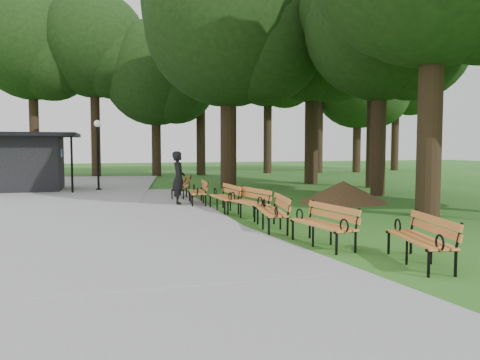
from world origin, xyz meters
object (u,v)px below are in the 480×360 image
object	(u,v)px
bench_4	(224,198)
bench_5	(197,192)
kiosk	(24,162)
lawn_tree_5	(374,34)
lamp_post	(98,140)
bench_3	(247,203)
lawn_tree_2	(228,23)
bench_2	(272,212)
person	(179,178)
dirt_mound	(343,192)
bench_6	(181,187)
lawn_tree_1	(381,25)
bench_1	(322,225)
lawn_tree_4	(312,43)
bench_0	(419,240)

from	to	relation	value
bench_4	bench_5	bearing A→B (deg)	-169.09
kiosk	bench_4	world-z (taller)	kiosk
lawn_tree_5	lamp_post	bearing A→B (deg)	170.17
lamp_post	lawn_tree_5	distance (m)	14.36
kiosk	bench_3	xyz separation A→B (m)	(7.23, -10.96, -0.90)
lawn_tree_2	bench_2	bearing A→B (deg)	-101.09
kiosk	bench_2	world-z (taller)	kiosk
person	dirt_mound	xyz separation A→B (m)	(5.90, -1.09, -0.55)
bench_6	lawn_tree_1	bearing A→B (deg)	98.54
bench_5	lawn_tree_5	world-z (taller)	lawn_tree_5
bench_1	bench_3	xyz separation A→B (m)	(-0.23, 4.22, 0.00)
lawn_tree_4	bench_0	bearing A→B (deg)	-110.16
kiosk	bench_6	world-z (taller)	kiosk
bench_3	lawn_tree_1	xyz separation A→B (m)	(7.26, 4.37, 6.65)
bench_1	lawn_tree_4	size ratio (longest dim) A/B	0.17
dirt_mound	kiosk	bearing A→B (deg)	144.26
bench_5	lawn_tree_2	size ratio (longest dim) A/B	0.15
bench_5	lawn_tree_1	size ratio (longest dim) A/B	0.18
lawn_tree_5	bench_4	bearing A→B (deg)	-146.16
bench_2	bench_4	bearing A→B (deg)	-165.66
bench_4	lawn_tree_4	xyz separation A→B (m)	(7.78, 9.70, 7.32)
bench_3	lawn_tree_2	xyz separation A→B (m)	(2.29, 9.87, 7.67)
kiosk	bench_2	bearing A→B (deg)	-58.80
dirt_mound	lawn_tree_4	bearing A→B (deg)	71.31
bench_0	bench_4	distance (m)	7.78
bench_6	lawn_tree_4	bearing A→B (deg)	141.61
dirt_mound	person	bearing A→B (deg)	169.57
lawn_tree_1	lawn_tree_2	world-z (taller)	lawn_tree_2
bench_0	bench_5	xyz separation A→B (m)	(-1.84, 9.63, 0.00)
person	kiosk	size ratio (longest dim) A/B	0.44
bench_0	lawn_tree_5	distance (m)	17.70
dirt_mound	lawn_tree_1	world-z (taller)	lawn_tree_1
bench_4	lawn_tree_2	size ratio (longest dim) A/B	0.15
lawn_tree_2	lawn_tree_5	world-z (taller)	lawn_tree_2
dirt_mound	bench_6	world-z (taller)	bench_6
kiosk	lawn_tree_5	world-z (taller)	lawn_tree_5
kiosk	lawn_tree_1	world-z (taller)	lawn_tree_1
lawn_tree_1	lawn_tree_2	distance (m)	7.49
bench_6	lawn_tree_4	distance (m)	12.31
bench_0	bench_2	size ratio (longest dim) A/B	1.00
lamp_post	lawn_tree_5	xyz separation A→B (m)	(13.17, -2.28, 5.25)
bench_0	bench_6	xyz separation A→B (m)	(-1.98, 12.03, 0.00)
kiosk	bench_6	bearing A→B (deg)	-36.14
kiosk	bench_3	size ratio (longest dim) A/B	2.26
dirt_mound	lawn_tree_1	bearing A→B (deg)	34.68
bench_5	lawn_tree_4	world-z (taller)	lawn_tree_4
person	lawn_tree_4	world-z (taller)	lawn_tree_4
kiosk	dirt_mound	distance (m)	14.54
bench_3	bench_4	xyz separation A→B (m)	(-0.29, 1.50, 0.00)
bench_4	lawn_tree_2	distance (m)	11.64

